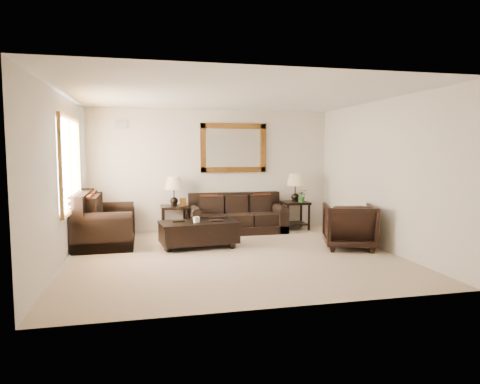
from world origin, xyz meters
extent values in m
cube|color=gray|center=(0.00, 0.00, 0.00)|extent=(5.50, 5.00, 0.01)
cube|color=white|center=(0.00, 0.00, 2.70)|extent=(5.50, 5.00, 0.01)
cube|color=beige|center=(0.00, 2.50, 1.35)|extent=(5.50, 0.01, 2.70)
cube|color=beige|center=(0.00, -2.50, 1.35)|extent=(5.50, 0.01, 2.70)
cube|color=beige|center=(-2.75, 0.00, 1.35)|extent=(0.01, 5.00, 2.70)
cube|color=beige|center=(2.75, 0.00, 1.35)|extent=(0.01, 5.00, 2.70)
cube|color=white|center=(-2.73, 0.90, 1.55)|extent=(0.01, 1.80, 1.50)
cube|color=brown|center=(-2.70, 0.90, 2.34)|extent=(0.06, 1.96, 0.08)
cube|color=brown|center=(-2.70, 0.90, 0.76)|extent=(0.06, 1.96, 0.08)
cube|color=brown|center=(-2.70, -0.04, 1.55)|extent=(0.06, 0.08, 1.50)
cube|color=brown|center=(-2.70, 1.84, 1.55)|extent=(0.06, 0.08, 1.50)
cube|color=brown|center=(-2.70, 0.90, 1.55)|extent=(0.05, 0.05, 1.50)
cube|color=#4B250F|center=(0.53, 2.46, 1.85)|extent=(1.50, 0.06, 1.10)
cube|color=white|center=(0.53, 2.48, 1.85)|extent=(1.26, 0.01, 0.86)
cube|color=#999999|center=(-1.90, 2.48, 2.35)|extent=(0.25, 0.02, 0.18)
cube|color=black|center=(0.53, 2.03, 0.08)|extent=(2.07, 0.90, 0.17)
cube|color=black|center=(0.53, 2.38, 0.64)|extent=(2.07, 0.21, 0.42)
cube|color=black|center=(-0.02, 2.01, 0.30)|extent=(0.53, 0.73, 0.25)
cube|color=black|center=(0.53, 2.01, 0.30)|extent=(0.53, 0.73, 0.25)
cube|color=black|center=(1.08, 2.01, 0.30)|extent=(0.53, 0.73, 0.25)
cube|color=black|center=(-0.40, 2.03, 0.25)|extent=(0.21, 0.90, 0.50)
cylinder|color=black|center=(-0.40, 2.03, 0.50)|extent=(0.21, 0.88, 0.21)
cube|color=black|center=(1.46, 2.03, 0.25)|extent=(0.21, 0.90, 0.50)
cylinder|color=black|center=(1.46, 2.03, 0.50)|extent=(0.21, 0.88, 0.21)
cube|color=maroon|center=(-0.07, 2.20, 0.63)|extent=(0.40, 0.17, 0.41)
cube|color=maroon|center=(1.13, 2.20, 0.63)|extent=(0.40, 0.17, 0.41)
cube|color=black|center=(-2.20, 1.49, 0.10)|extent=(1.06, 1.79, 0.20)
cube|color=black|center=(-2.61, 1.49, 0.75)|extent=(0.25, 1.79, 0.50)
cube|color=black|center=(-2.18, 1.17, 0.35)|extent=(0.87, 0.62, 0.30)
cube|color=black|center=(-2.18, 1.82, 0.35)|extent=(0.87, 0.62, 0.30)
cube|color=black|center=(-2.20, 0.72, 0.30)|extent=(1.06, 0.25, 0.59)
cylinder|color=black|center=(-2.20, 0.72, 0.59)|extent=(1.04, 0.25, 0.25)
cube|color=black|center=(-2.20, 2.26, 0.30)|extent=(1.06, 0.25, 0.59)
cylinder|color=black|center=(-2.20, 2.26, 0.59)|extent=(1.04, 0.25, 0.25)
cube|color=maroon|center=(-2.40, 1.11, 0.75)|extent=(0.21, 0.47, 0.48)
cube|color=maroon|center=(-2.40, 1.87, 0.75)|extent=(0.21, 0.47, 0.48)
cube|color=black|center=(-0.84, 2.18, 0.59)|extent=(0.56, 0.56, 0.05)
cube|color=black|center=(-0.84, 2.18, 0.12)|extent=(0.48, 0.48, 0.03)
cylinder|color=black|center=(-1.08, 1.94, 0.28)|extent=(0.05, 0.05, 0.56)
cylinder|color=black|center=(-0.60, 1.94, 0.28)|extent=(0.05, 0.05, 0.56)
cylinder|color=black|center=(-1.08, 2.42, 0.28)|extent=(0.05, 0.05, 0.56)
cylinder|color=black|center=(-0.60, 2.42, 0.28)|extent=(0.05, 0.05, 0.56)
sphere|color=black|center=(-0.84, 2.18, 0.71)|extent=(0.17, 0.17, 0.17)
cylinder|color=black|center=(-0.84, 2.18, 0.90)|extent=(0.02, 0.02, 0.37)
cone|color=beige|center=(-0.84, 2.18, 1.10)|extent=(0.39, 0.39, 0.26)
cube|color=#4B250F|center=(-0.65, 2.08, 0.70)|extent=(0.15, 0.10, 0.17)
cube|color=black|center=(1.91, 2.17, 0.60)|extent=(0.58, 0.58, 0.05)
cube|color=black|center=(1.91, 2.17, 0.13)|extent=(0.49, 0.49, 0.03)
cylinder|color=black|center=(1.66, 1.92, 0.29)|extent=(0.05, 0.05, 0.58)
cylinder|color=black|center=(2.15, 1.92, 0.29)|extent=(0.05, 0.05, 0.58)
cylinder|color=black|center=(1.66, 2.42, 0.29)|extent=(0.05, 0.05, 0.58)
cylinder|color=black|center=(2.15, 2.42, 0.29)|extent=(0.05, 0.05, 0.58)
sphere|color=black|center=(1.91, 2.17, 0.73)|extent=(0.18, 0.18, 0.18)
cylinder|color=black|center=(1.91, 2.17, 0.92)|extent=(0.03, 0.03, 0.38)
cone|color=beige|center=(1.91, 2.17, 1.13)|extent=(0.40, 0.40, 0.27)
sphere|color=black|center=(-1.07, 0.53, 0.05)|extent=(0.13, 0.13, 0.13)
sphere|color=black|center=(0.10, 0.53, 0.05)|extent=(0.13, 0.13, 0.13)
sphere|color=black|center=(-1.07, 1.07, 0.05)|extent=(0.13, 0.13, 0.13)
sphere|color=black|center=(0.10, 1.07, 0.05)|extent=(0.13, 0.13, 0.13)
cube|color=black|center=(-0.49, 0.80, 0.28)|extent=(1.47, 0.91, 0.39)
cube|color=black|center=(-0.49, 0.80, 0.46)|extent=(1.49, 0.93, 0.04)
cube|color=black|center=(-0.86, 0.85, 0.50)|extent=(0.25, 0.19, 0.03)
cube|color=black|center=(-0.17, 0.75, 0.49)|extent=(0.23, 0.17, 0.03)
cube|color=white|center=(-0.54, 0.69, 0.53)|extent=(0.11, 0.10, 0.11)
imported|color=black|center=(2.20, 0.10, 0.46)|extent=(1.10, 1.06, 0.91)
imported|color=#23511C|center=(2.03, 2.07, 0.74)|extent=(0.35, 0.36, 0.22)
camera|label=1|loc=(-1.47, -7.01, 1.78)|focal=32.00mm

